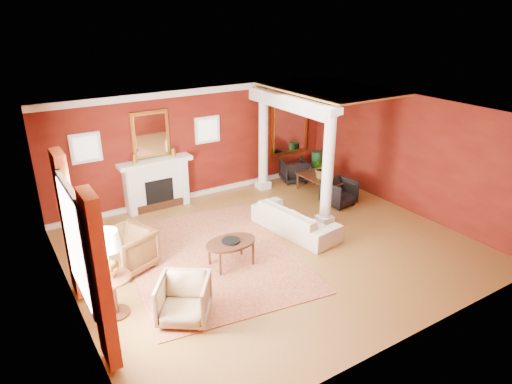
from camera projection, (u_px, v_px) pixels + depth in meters
ground at (272, 248)px, 9.80m from camera, size 8.00×8.00×0.00m
room_shell at (274, 158)px, 9.03m from camera, size 8.04×7.04×2.92m
fireplace at (157, 184)px, 11.52m from camera, size 1.85×0.42×1.29m
overmantel_mirror at (150, 134)px, 11.15m from camera, size 0.95×0.07×1.15m
flank_window_left at (86, 148)px, 10.43m from camera, size 0.70×0.07×0.70m
flank_window_right at (207, 130)px, 11.95m from camera, size 0.70×0.07×0.70m
left_window at (82, 249)px, 6.88m from camera, size 0.21×2.55×2.60m
column_front at (328, 167)px, 10.32m from camera, size 0.36×0.36×2.80m
column_back at (263, 139)px, 12.44m from camera, size 0.36×0.36×2.80m
header_beam at (288, 103)px, 11.12m from camera, size 0.30×3.20×0.32m
amber_ceiling at (329, 89)px, 11.47m from camera, size 2.30×3.40×0.04m
dining_mirror at (289, 126)px, 13.34m from camera, size 1.30×0.07×1.70m
chandelier at (328, 113)px, 11.78m from camera, size 0.60×0.62×0.75m
crown_trim at (197, 91)px, 11.44m from camera, size 8.00×0.08×0.16m
base_trim at (202, 193)px, 12.49m from camera, size 8.00×0.08×0.12m
rug at (212, 256)px, 9.45m from camera, size 3.82×4.74×0.02m
sofa at (295, 215)px, 10.33m from camera, size 0.95×2.22×0.84m
armchair_leopard at (127, 248)px, 8.85m from camera, size 1.10×1.13×0.92m
armchair_stripe at (184, 298)px, 7.43m from camera, size 1.09×1.08×0.83m
coffee_table at (231, 244)px, 8.97m from camera, size 1.05×1.05×0.53m
coffee_book at (229, 238)px, 8.86m from camera, size 0.14×0.08×0.20m
side_table at (109, 259)px, 7.30m from camera, size 0.63×0.63×1.57m
dining_table at (322, 181)px, 12.44m from camera, size 0.52×1.40×0.78m
dining_chair_near at (339, 191)px, 11.77m from camera, size 0.81×0.77×0.74m
dining_chair_far at (294, 170)px, 13.35m from camera, size 0.87×0.84×0.72m
green_urn at (316, 167)px, 13.63m from camera, size 0.35×0.35×0.83m
potted_plant at (322, 160)px, 12.18m from camera, size 0.55×0.60×0.44m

